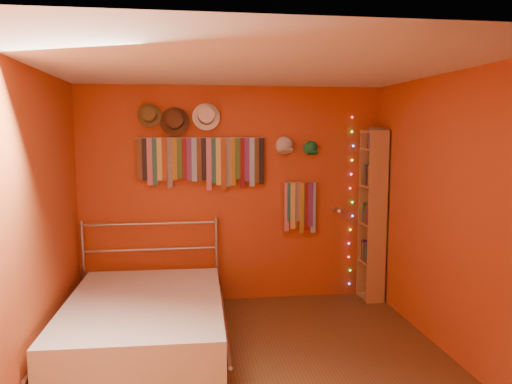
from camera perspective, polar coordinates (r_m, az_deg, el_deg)
name	(u,v)px	position (r m, az deg, el deg)	size (l,w,h in m)	color
ground	(254,367)	(4.48, -0.21, -19.39)	(3.50, 3.50, 0.00)	brown
back_wall	(233,195)	(5.80, -2.61, -0.35)	(3.50, 0.02, 2.50)	#9A3318
right_wall	(454,217)	(4.65, 21.68, -2.66)	(0.02, 3.50, 2.50)	#9A3318
left_wall	(29,228)	(4.22, -24.55, -3.77)	(0.02, 3.50, 2.50)	#9A3318
ceiling	(254,66)	(4.04, -0.22, 14.23)	(3.50, 3.50, 0.02)	white
tie_rack	(203,160)	(5.67, -6.10, 3.66)	(1.45, 0.03, 0.60)	#ABABB0
small_tie_rack	(300,205)	(5.88, 5.10, -1.47)	(0.40, 0.03, 0.61)	#ABABB0
fedora_olive	(149,115)	(5.65, -12.13, 8.61)	(0.26, 0.14, 0.26)	brown
fedora_brown	(175,121)	(5.63, -9.30, 8.05)	(0.33, 0.18, 0.32)	#4A2C1A
fedora_white	(206,116)	(5.63, -5.71, 8.65)	(0.31, 0.17, 0.31)	white
cap_white	(284,146)	(5.79, 3.26, 5.31)	(0.19, 0.24, 0.19)	beige
cap_green	(311,148)	(5.86, 6.27, 5.01)	(0.17, 0.22, 0.17)	#1B7C43
fairy_lights	(351,202)	(6.07, 10.80, -1.15)	(0.06, 0.02, 2.04)	#FF3333
reading_lamp	(339,211)	(5.83, 9.41, -2.16)	(0.07, 0.31, 0.09)	#ABABB0
bookshelf	(376,214)	(6.01, 13.56, -2.51)	(0.25, 0.34, 2.00)	#A9814C
bed	(145,320)	(4.91, -12.61, -14.14)	(1.58, 2.11, 1.01)	#ABABB0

